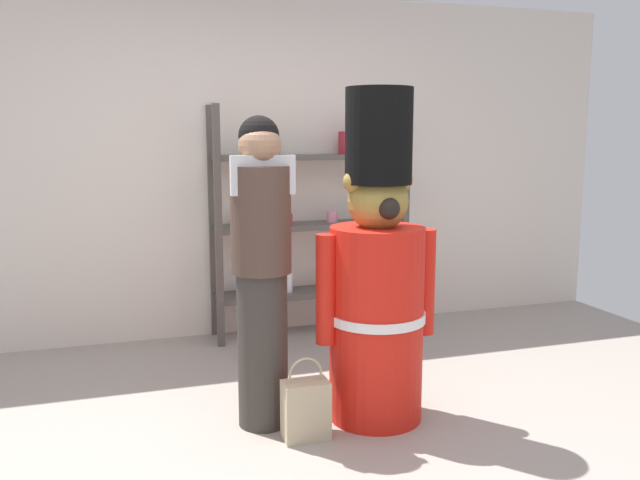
{
  "coord_description": "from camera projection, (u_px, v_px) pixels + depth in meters",
  "views": [
    {
      "loc": [
        -0.95,
        -2.87,
        1.55
      ],
      "look_at": [
        0.1,
        0.38,
        1.0
      ],
      "focal_mm": 37.09,
      "sensor_mm": 36.0,
      "label": 1
    }
  ],
  "objects": [
    {
      "name": "back_wall",
      "position": [
        235.0,
        167.0,
        5.09
      ],
      "size": [
        6.4,
        0.12,
        2.6
      ],
      "primitive_type": "cube",
      "color": "silver",
      "rests_on": "ground_plane"
    },
    {
      "name": "teddy_bear_guard",
      "position": [
        377.0,
        283.0,
        3.55
      ],
      "size": [
        0.68,
        0.53,
        1.79
      ],
      "color": "red",
      "rests_on": "ground_plane"
    },
    {
      "name": "ground_plane",
      "position": [
        324.0,
        454.0,
        3.23
      ],
      "size": [
        6.4,
        6.4,
        0.0
      ],
      "primitive_type": "plane",
      "color": "#9E9389"
    },
    {
      "name": "person_shopper",
      "position": [
        262.0,
        265.0,
        3.44
      ],
      "size": [
        0.33,
        0.31,
        1.64
      ],
      "color": "#38332D",
      "rests_on": "ground_plane"
    },
    {
      "name": "merchandise_shelf",
      "position": [
        311.0,
        222.0,
        5.12
      ],
      "size": [
        1.52,
        0.35,
        1.76
      ],
      "color": "#4C4742",
      "rests_on": "ground_plane"
    },
    {
      "name": "shopping_bag",
      "position": [
        306.0,
        409.0,
        3.38
      ],
      "size": [
        0.24,
        0.14,
        0.43
      ],
      "color": "#C1AD89",
      "rests_on": "ground_plane"
    }
  ]
}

